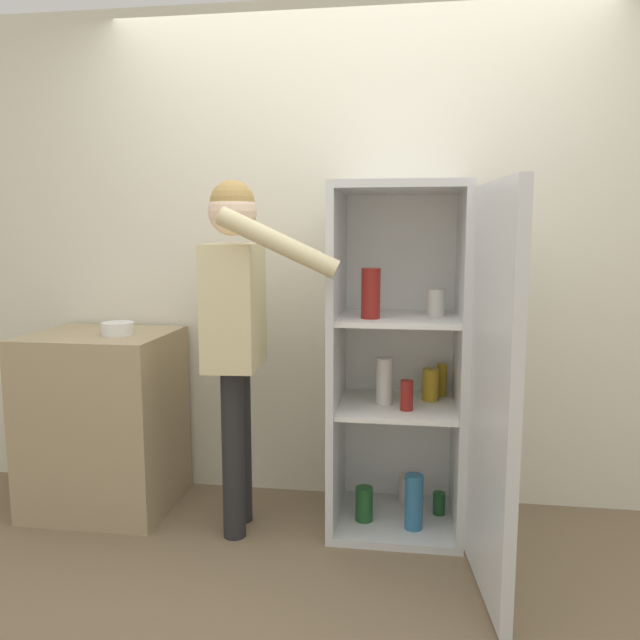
# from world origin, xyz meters

# --- Properties ---
(ground_plane) EXTENTS (12.00, 12.00, 0.00)m
(ground_plane) POSITION_xyz_m (0.00, 0.00, 0.00)
(ground_plane) COLOR #7A664C
(wall_back) EXTENTS (7.00, 0.06, 2.55)m
(wall_back) POSITION_xyz_m (0.00, 0.98, 1.27)
(wall_back) COLOR silver
(wall_back) RESTS_ON ground_plane
(refrigerator) EXTENTS (0.73, 1.19, 1.62)m
(refrigerator) POSITION_xyz_m (0.33, 0.55, 0.80)
(refrigerator) COLOR silver
(refrigerator) RESTS_ON ground_plane
(person) EXTENTS (0.64, 0.54, 1.64)m
(person) POSITION_xyz_m (-0.49, 0.48, 1.05)
(person) COLOR #262628
(person) RESTS_ON ground_plane
(counter) EXTENTS (0.69, 0.60, 0.91)m
(counter) POSITION_xyz_m (-1.23, 0.63, 0.45)
(counter) COLOR tan
(counter) RESTS_ON ground_plane
(bowl) EXTENTS (0.16, 0.16, 0.06)m
(bowl) POSITION_xyz_m (-1.12, 0.59, 0.94)
(bowl) COLOR white
(bowl) RESTS_ON counter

